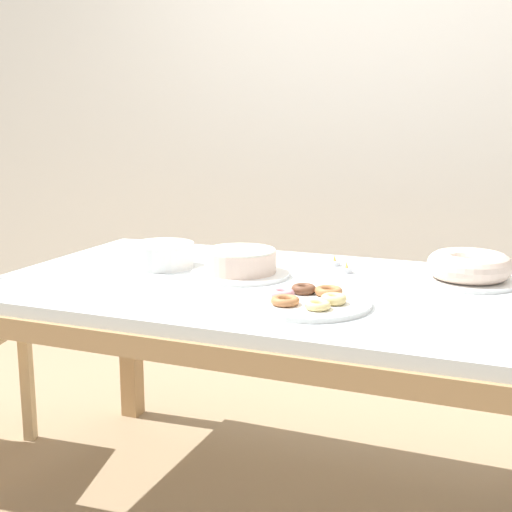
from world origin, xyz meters
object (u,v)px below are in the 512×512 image
tealight_left_edge (259,257)px  tealight_near_cakes (347,270)px  plate_stack (163,255)px  cake_golden_bundt (469,268)px  cake_chocolate_round (240,264)px  tealight_centre (335,262)px  pastry_platter (308,301)px

tealight_left_edge → tealight_near_cakes: (0.33, -0.08, 0.00)m
plate_stack → tealight_near_cakes: plate_stack is taller
tealight_near_cakes → cake_golden_bundt: bearing=2.0°
cake_chocolate_round → tealight_centre: (0.23, 0.26, -0.03)m
cake_golden_bundt → tealight_near_cakes: cake_golden_bundt is taller
tealight_centre → tealight_near_cakes: (0.07, -0.09, 0.00)m
plate_stack → tealight_centre: bearing=24.3°
pastry_platter → tealight_centre: size_ratio=8.59×
pastry_platter → tealight_centre: bearing=98.1°
tealight_left_edge → cake_golden_bundt: bearing=-5.4°
cake_chocolate_round → cake_golden_bundt: bearing=15.0°
tealight_centre → tealight_near_cakes: 0.11m
tealight_left_edge → tealight_near_cakes: bearing=-13.6°
pastry_platter → tealight_near_cakes: bearing=90.8°
tealight_left_edge → tealight_centre: same height
cake_golden_bundt → pastry_platter: size_ratio=0.88×
pastry_platter → tealight_near_cakes: size_ratio=8.59×
cake_golden_bundt → pastry_platter: bearing=-130.7°
plate_stack → tealight_near_cakes: size_ratio=5.25×
plate_stack → tealight_left_edge: 0.34m
cake_golden_bundt → plate_stack: 0.97m
pastry_platter → tealight_near_cakes: (-0.01, 0.42, -0.00)m
tealight_near_cakes → pastry_platter: bearing=-89.2°
pastry_platter → tealight_left_edge: bearing=124.3°
tealight_centre → tealight_near_cakes: same height
pastry_platter → plate_stack: size_ratio=1.64×
cake_golden_bundt → plate_stack: cake_golden_bundt is taller
cake_chocolate_round → plate_stack: (-0.29, 0.02, 0.00)m
plate_stack → tealight_left_edge: bearing=41.5°
plate_stack → tealight_centre: plate_stack is taller
pastry_platter → tealight_left_edge: (-0.34, 0.50, -0.00)m
cake_golden_bundt → pastry_platter: 0.57m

